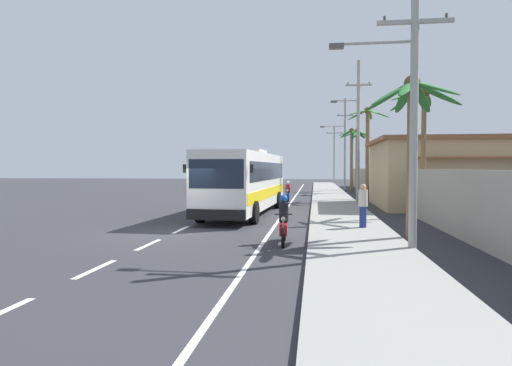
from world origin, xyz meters
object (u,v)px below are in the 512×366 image
Objects in this scene: coach_bus_foreground at (246,180)px; motorcycle_trailing at (288,193)px; utility_pole_far at (344,142)px; palm_nearest at (367,136)px; coach_bus_far_lane at (262,172)px; utility_pole_nearest at (410,105)px; roadside_building at (463,173)px; pedestrian_near_kerb at (363,205)px; palm_farthest at (352,149)px; utility_pole_mid at (357,129)px; palm_second at (357,149)px; motorcycle_beside_bus at (284,224)px; palm_fourth at (424,118)px; utility_pole_distant at (334,154)px; palm_third at (412,121)px.

motorcycle_trailing is (1.77, 8.28, -1.22)m from coach_bus_foreground.
palm_nearest is (0.77, -15.19, -0.39)m from utility_pole_far.
coach_bus_far_lane is (-3.24, 33.20, 0.18)m from coach_bus_foreground.
utility_pole_nearest is 16.70m from roadside_building.
pedestrian_near_kerb is at bearing -77.10° from coach_bus_far_lane.
motorcycle_trailing is at bearing -111.19° from palm_farthest.
utility_pole_mid reaches higher than palm_second.
motorcycle_beside_bus is at bearing -81.96° from coach_bus_far_lane.
utility_pole_nearest is 1.25× the size of palm_fourth.
utility_pole_distant is at bearing 81.36° from coach_bus_foreground.
palm_second is at bearing -83.27° from utility_pole_far.
motorcycle_beside_bus is at bearing -106.39° from pedestrian_near_kerb.
coach_bus_far_lane is at bearing 102.80° from utility_pole_nearest.
palm_third reaches higher than motorcycle_trailing.
motorcycle_trailing is 11.72m from roadside_building.
coach_bus_far_lane reaches higher than pedestrian_near_kerb.
palm_farthest reaches higher than pedestrian_near_kerb.
motorcycle_trailing is 0.24× the size of utility_pole_nearest.
palm_nearest is at bearing 108.16° from pedestrian_near_kerb.
utility_pole_nearest is 0.73× the size of roadside_building.
palm_second reaches higher than coach_bus_foreground.
palm_fourth is (12.23, -34.51, 2.90)m from coach_bus_far_lane.
roadside_building is (11.25, -2.92, 1.54)m from motorcycle_trailing.
utility_pole_nearest reaches higher than palm_nearest.
utility_pole_nearest is 1.29× the size of palm_second.
utility_pole_mid is at bearing 76.73° from motorcycle_beside_bus.
utility_pole_mid is 35.79m from utility_pole_distant.
palm_nearest reaches higher than coach_bus_far_lane.
utility_pole_far reaches higher than coach_bus_foreground.
pedestrian_near_kerb is 0.31× the size of palm_third.
utility_pole_far reaches higher than palm_farthest.
utility_pole_mid reaches higher than utility_pole_nearest.
roadside_building is (5.99, 13.19, -1.96)m from palm_third.
utility_pole_far is at bearing 83.04° from motorcycle_beside_bus.
utility_pole_nearest is at bearing -90.54° from utility_pole_mid.
coach_bus_far_lane is 1.53× the size of palm_nearest.
utility_pole_far reaches higher than palm_nearest.
coach_bus_foreground is 1.07× the size of roadside_building.
coach_bus_far_lane is 1.75× the size of palm_second.
utility_pole_distant is at bearing 82.16° from motorcycle_trailing.
utility_pole_far is at bearing -89.00° from utility_pole_distant.
motorcycle_trailing is at bearing 127.00° from palm_fourth.
roadside_building is at bearing -73.59° from utility_pole_far.
coach_bus_foreground is at bearing 171.71° from palm_fourth.
utility_pole_mid is 1.78× the size of palm_third.
utility_pole_nearest reaches higher than roadside_building.
roadside_building is (4.02, 6.67, -2.76)m from palm_fourth.
coach_bus_far_lane is 36.73m from palm_fourth.
palm_fourth reaches higher than coach_bus_foreground.
utility_pole_distant is (-0.06, 35.78, -0.60)m from utility_pole_mid.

